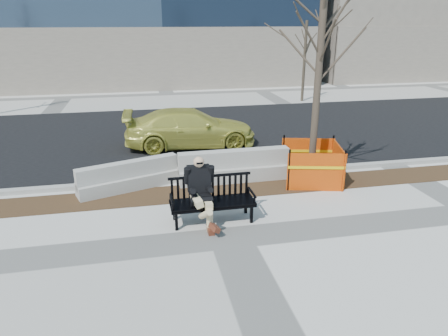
{
  "coord_description": "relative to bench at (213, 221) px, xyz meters",
  "views": [
    {
      "loc": [
        -1.75,
        -7.75,
        4.51
      ],
      "look_at": [
        0.15,
        1.45,
        1.09
      ],
      "focal_mm": 33.03,
      "sensor_mm": 36.0,
      "label": 1
    }
  ],
  "objects": [
    {
      "name": "far_tree_right",
      "position": [
        7.77,
        13.86,
        0.0
      ],
      "size": [
        2.15,
        2.15,
        4.78
      ],
      "primitive_type": null,
      "rotation": [
        0.0,
        0.0,
        0.24
      ],
      "color": "#44392B",
      "rests_on": "ground"
    },
    {
      "name": "bench",
      "position": [
        0.0,
        0.0,
        0.0
      ],
      "size": [
        2.02,
        0.74,
        1.07
      ],
      "primitive_type": null,
      "rotation": [
        0.0,
        0.0,
        0.01
      ],
      "color": "black",
      "rests_on": "ground"
    },
    {
      "name": "asphalt_street",
      "position": [
        0.25,
        7.95,
        0.0
      ],
      "size": [
        60.0,
        10.4,
        0.01
      ],
      "primitive_type": "cube",
      "color": "black",
      "rests_on": "ground"
    },
    {
      "name": "seated_man",
      "position": [
        -0.27,
        0.05,
        0.0
      ],
      "size": [
        0.69,
        1.14,
        1.59
      ],
      "primitive_type": null,
      "rotation": [
        0.0,
        0.0,
        0.01
      ],
      "color": "black",
      "rests_on": "ground"
    },
    {
      "name": "sedan",
      "position": [
        0.27,
        6.18,
        0.0
      ],
      "size": [
        4.85,
        2.08,
        1.39
      ],
      "primitive_type": "imported",
      "rotation": [
        0.0,
        0.0,
        1.54
      ],
      "color": "gold",
      "rests_on": "ground"
    },
    {
      "name": "tree_fence",
      "position": [
        3.28,
        1.94,
        0.0
      ],
      "size": [
        2.88,
        2.88,
        5.97
      ],
      "primitive_type": null,
      "rotation": [
        0.0,
        0.0,
        -0.24
      ],
      "color": "#FF5B0A",
      "rests_on": "ground"
    },
    {
      "name": "mulch_strip",
      "position": [
        0.25,
        1.75,
        0.0
      ],
      "size": [
        40.0,
        1.2,
        0.02
      ],
      "primitive_type": "cube",
      "color": "#47301C",
      "rests_on": "ground"
    },
    {
      "name": "jersey_barrier_right",
      "position": [
        1.09,
        2.46,
        0.0
      ],
      "size": [
        3.27,
        0.71,
        0.94
      ],
      "primitive_type": null,
      "rotation": [
        0.0,
        0.0,
        0.02
      ],
      "color": "#A8A59D",
      "rests_on": "ground"
    },
    {
      "name": "jersey_barrier_left",
      "position": [
        -1.94,
        2.41,
        0.0
      ],
      "size": [
        2.87,
        1.48,
        0.82
      ],
      "primitive_type": null,
      "rotation": [
        0.0,
        0.0,
        0.34
      ],
      "color": "#A6A39C",
      "rests_on": "ground"
    },
    {
      "name": "ground",
      "position": [
        0.25,
        -0.85,
        0.0
      ],
      "size": [
        120.0,
        120.0,
        0.0
      ],
      "primitive_type": "plane",
      "color": "beige",
      "rests_on": "ground"
    },
    {
      "name": "curb",
      "position": [
        0.25,
        2.7,
        0.06
      ],
      "size": [
        60.0,
        0.25,
        0.12
      ],
      "primitive_type": "cube",
      "color": "#9E9B93",
      "rests_on": "ground"
    }
  ]
}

